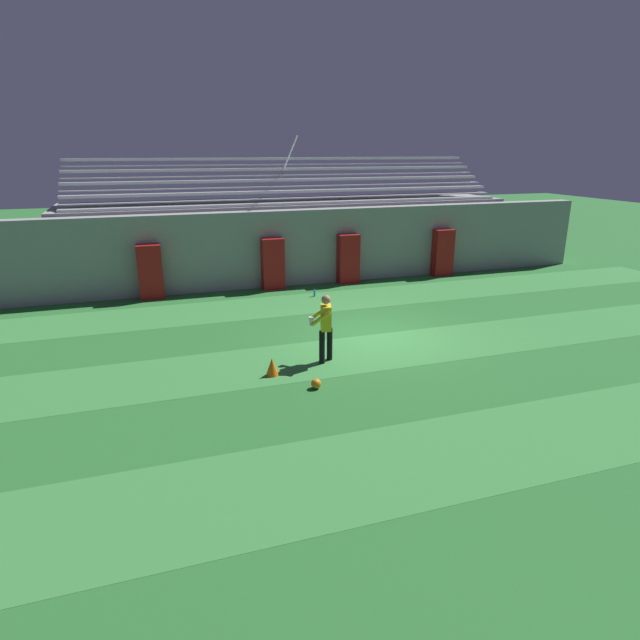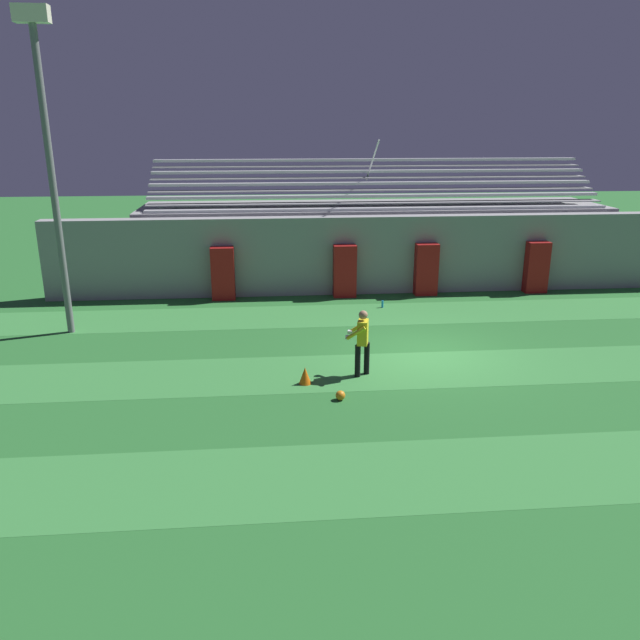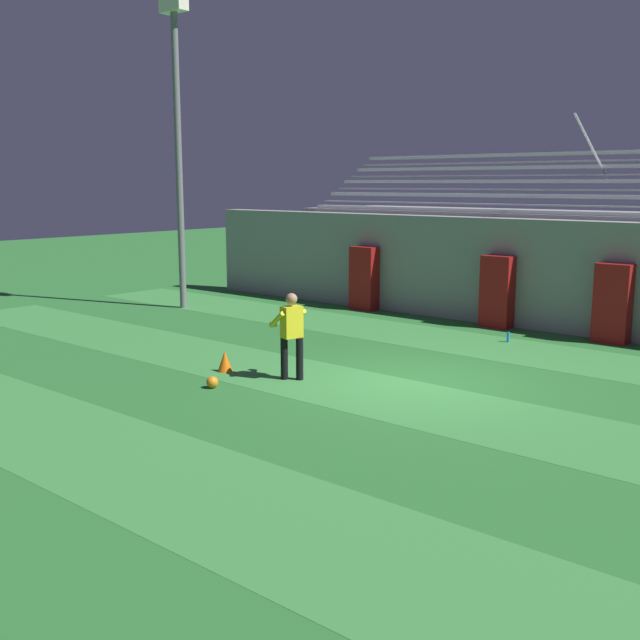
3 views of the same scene
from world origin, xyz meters
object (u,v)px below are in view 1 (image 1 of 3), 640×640
(padding_pillar_far_right, at_px, (443,253))
(traffic_cone, at_px, (272,367))
(padding_pillar_gate_right, at_px, (348,259))
(goalkeeper, at_px, (325,324))
(padding_pillar_gate_left, at_px, (273,264))
(water_bottle, at_px, (314,293))
(padding_pillar_far_left, at_px, (150,272))
(soccer_ball, at_px, (316,384))

(padding_pillar_far_right, bearing_deg, traffic_cone, -139.27)
(padding_pillar_gate_right, relative_size, padding_pillar_far_right, 1.00)
(padding_pillar_far_right, bearing_deg, goalkeeper, -135.92)
(padding_pillar_gate_right, xyz_separation_m, traffic_cone, (-4.88, -7.75, -0.72))
(padding_pillar_gate_left, height_order, water_bottle, padding_pillar_gate_left)
(padding_pillar_gate_left, relative_size, padding_pillar_far_left, 1.00)
(soccer_ball, bearing_deg, padding_pillar_far_right, 46.59)
(traffic_cone, height_order, water_bottle, traffic_cone)
(goalkeeper, distance_m, water_bottle, 6.10)
(goalkeeper, distance_m, soccer_ball, 1.77)
(padding_pillar_far_left, distance_m, water_bottle, 5.67)
(padding_pillar_far_left, bearing_deg, soccer_ball, -70.44)
(padding_pillar_gate_right, bearing_deg, soccer_ball, -115.42)
(padding_pillar_gate_right, xyz_separation_m, padding_pillar_far_right, (4.11, 0.00, 0.00))
(padding_pillar_far_left, relative_size, padding_pillar_far_right, 1.00)
(padding_pillar_gate_right, bearing_deg, traffic_cone, -122.23)
(padding_pillar_far_right, distance_m, water_bottle, 6.21)
(padding_pillar_gate_left, height_order, padding_pillar_far_left, same)
(padding_pillar_far_left, height_order, water_bottle, padding_pillar_far_left)
(padding_pillar_far_left, relative_size, water_bottle, 7.78)
(padding_pillar_gate_right, distance_m, water_bottle, 2.53)
(padding_pillar_far_right, xyz_separation_m, water_bottle, (-5.97, -1.52, -0.81))
(padding_pillar_far_right, height_order, traffic_cone, padding_pillar_far_right)
(padding_pillar_gate_right, height_order, water_bottle, padding_pillar_gate_right)
(goalkeeper, bearing_deg, padding_pillar_far_left, 117.33)
(goalkeeper, height_order, water_bottle, goalkeeper)
(padding_pillar_far_right, relative_size, soccer_ball, 8.48)
(padding_pillar_far_right, distance_m, traffic_cone, 11.90)
(soccer_ball, height_order, traffic_cone, traffic_cone)
(traffic_cone, bearing_deg, padding_pillar_far_left, 107.02)
(padding_pillar_gate_right, relative_size, goalkeeper, 1.12)
(padding_pillar_far_left, xyz_separation_m, goalkeeper, (3.79, -7.34, 0.02))
(traffic_cone, bearing_deg, goalkeeper, 16.12)
(goalkeeper, bearing_deg, padding_pillar_far_right, 44.08)
(padding_pillar_gate_right, bearing_deg, padding_pillar_far_right, 0.00)
(padding_pillar_far_right, xyz_separation_m, goalkeeper, (-7.58, -7.34, 0.02))
(goalkeeper, relative_size, water_bottle, 6.96)
(padding_pillar_gate_right, height_order, padding_pillar_far_right, same)
(padding_pillar_far_right, distance_m, soccer_ball, 12.05)
(soccer_ball, relative_size, water_bottle, 0.92)
(padding_pillar_far_right, height_order, goalkeeper, padding_pillar_far_right)
(padding_pillar_gate_right, height_order, padding_pillar_far_left, same)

